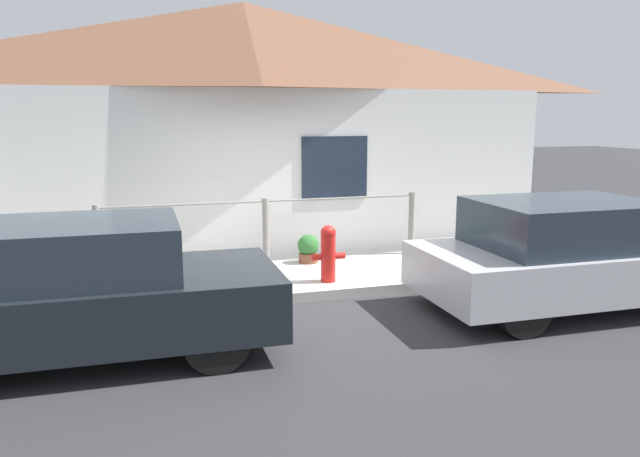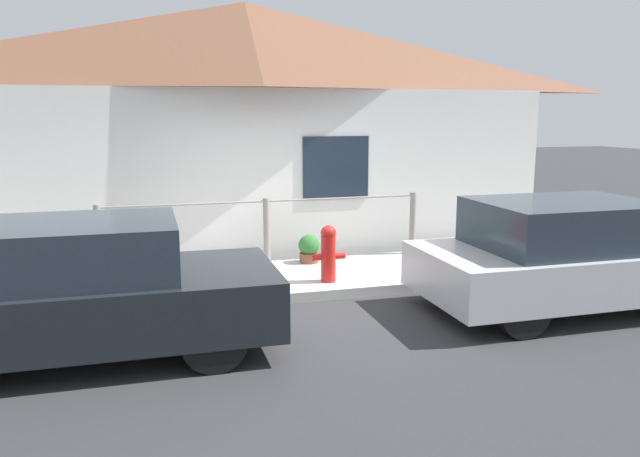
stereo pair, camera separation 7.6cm
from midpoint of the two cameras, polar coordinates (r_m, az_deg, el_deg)
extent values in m
plane|color=#2D2D30|center=(8.01, -2.68, -6.89)|extent=(60.00, 60.00, 0.00)
cube|color=#B2AFA8|center=(8.84, -4.13, -4.75)|extent=(24.00, 1.83, 0.14)
cube|color=white|center=(9.85, -5.90, 4.62)|extent=(9.92, 0.12, 2.77)
cube|color=#1E2838|center=(10.08, 1.13, 5.60)|extent=(1.10, 0.04, 1.00)
pyramid|color=brown|center=(10.88, -7.19, 16.20)|extent=(10.32, 2.20, 1.41)
cylinder|color=gray|center=(9.28, -19.87, -1.01)|extent=(0.10, 0.10, 1.00)
cylinder|color=gray|center=(9.44, -5.19, -0.22)|extent=(0.10, 0.10, 1.00)
cylinder|color=gray|center=(10.18, 8.15, 0.52)|extent=(0.10, 0.10, 1.00)
cylinder|color=gray|center=(9.37, -5.24, 2.50)|extent=(4.80, 0.03, 0.03)
cube|color=black|center=(6.59, -20.65, -6.58)|extent=(3.74, 1.69, 0.60)
cube|color=#232D38|center=(6.47, -22.29, -1.83)|extent=(2.06, 1.48, 0.54)
cylinder|color=black|center=(7.33, -11.07, -6.16)|extent=(0.63, 0.21, 0.63)
cylinder|color=black|center=(5.99, -9.81, -9.96)|extent=(0.63, 0.21, 0.63)
cube|color=#B7B7BC|center=(8.33, 21.71, -3.32)|extent=(3.79, 1.77, 0.56)
cube|color=#232D38|center=(8.13, 21.13, 0.43)|extent=(2.09, 1.55, 0.56)
cylinder|color=black|center=(9.67, 24.37, -2.87)|extent=(0.62, 0.20, 0.62)
cylinder|color=black|center=(8.35, 12.03, -4.17)|extent=(0.62, 0.20, 0.62)
cylinder|color=black|center=(7.12, 17.84, -7.06)|extent=(0.62, 0.20, 0.62)
cylinder|color=red|center=(8.43, 0.50, -2.78)|extent=(0.20, 0.20, 0.63)
sphere|color=red|center=(8.35, 0.50, -0.40)|extent=(0.21, 0.21, 0.21)
cylinder|color=red|center=(8.38, -0.45, -2.64)|extent=(0.18, 0.09, 0.09)
cylinder|color=red|center=(8.47, 1.43, -2.51)|extent=(0.18, 0.09, 0.09)
cylinder|color=brown|center=(9.55, -1.31, -2.68)|extent=(0.29, 0.29, 0.15)
sphere|color=#2D6B2D|center=(9.50, -1.31, -1.53)|extent=(0.33, 0.33, 0.33)
camera|label=1|loc=(0.04, -90.26, -0.05)|focal=35.00mm
camera|label=2|loc=(0.04, 89.74, 0.05)|focal=35.00mm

